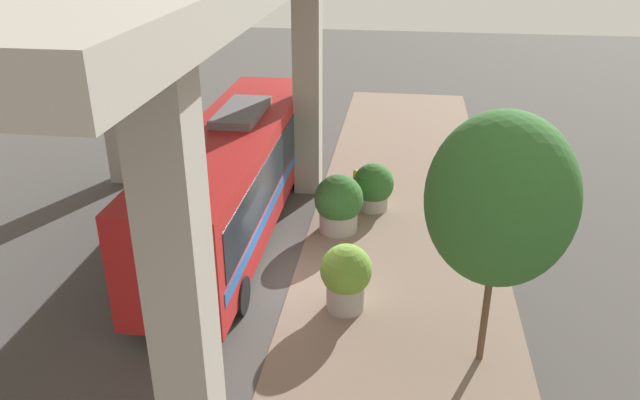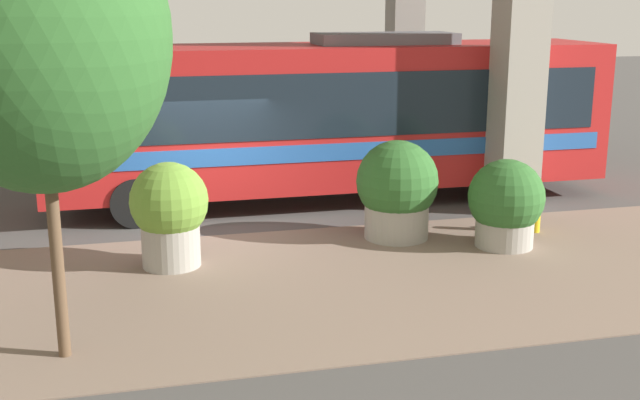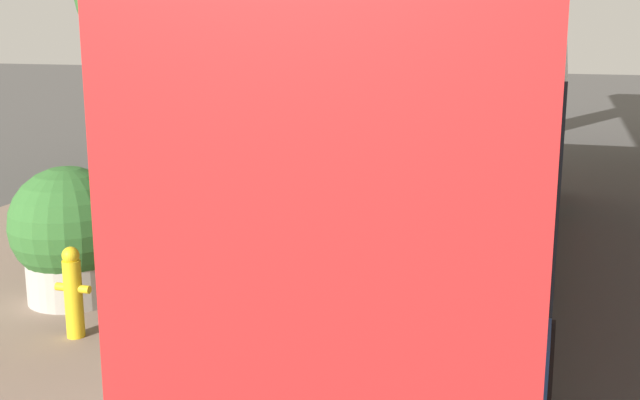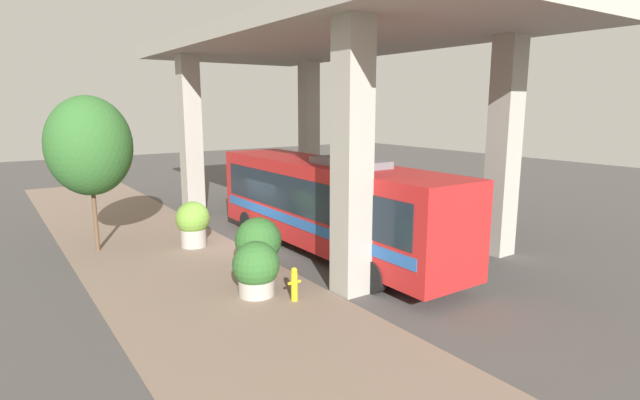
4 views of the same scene
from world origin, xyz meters
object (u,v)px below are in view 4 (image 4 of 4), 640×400
(fire_hydrant, at_px, (294,284))
(bus, at_px, (328,201))
(planter_front, at_px, (193,223))
(planter_back, at_px, (256,269))
(street_tree_near, at_px, (89,146))
(planter_middle, at_px, (258,245))

(fire_hydrant, bearing_deg, bus, 42.73)
(fire_hydrant, height_order, planter_front, planter_front)
(fire_hydrant, distance_m, planter_back, 1.25)
(planter_back, bearing_deg, planter_front, 86.78)
(street_tree_near, bearing_deg, fire_hydrant, -67.23)
(bus, bearing_deg, planter_back, -152.03)
(planter_middle, height_order, planter_back, planter_middle)
(planter_front, distance_m, planter_middle, 4.30)
(fire_hydrant, bearing_deg, planter_back, 124.48)
(fire_hydrant, distance_m, street_tree_near, 9.92)
(planter_front, bearing_deg, bus, -44.64)
(bus, distance_m, planter_back, 4.87)
(planter_middle, distance_m, planter_back, 2.01)
(bus, relative_size, fire_hydrant, 12.22)
(bus, distance_m, street_tree_near, 9.09)
(bus, height_order, fire_hydrant, bus)
(bus, bearing_deg, street_tree_near, 142.92)
(planter_front, bearing_deg, planter_middle, -81.27)
(planter_back, height_order, street_tree_near, street_tree_near)
(planter_middle, bearing_deg, planter_front, 98.73)
(fire_hydrant, xyz_separation_m, planter_front, (-0.35, 7.00, 0.45))
(planter_front, relative_size, planter_back, 1.11)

